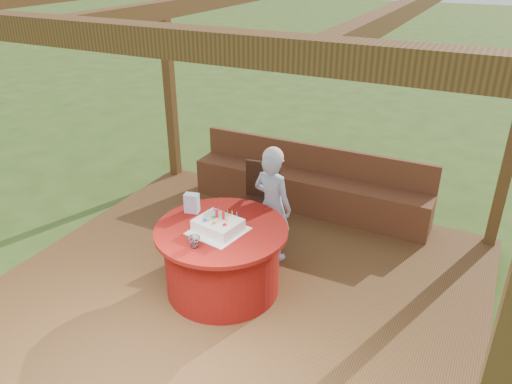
# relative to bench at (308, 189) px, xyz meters

# --- Properties ---
(ground) EXTENTS (60.00, 60.00, 0.00)m
(ground) POSITION_rel_bench_xyz_m (0.00, -1.72, -0.38)
(ground) COLOR #33501A
(ground) RESTS_ON ground
(deck) EXTENTS (4.50, 4.00, 0.12)m
(deck) POSITION_rel_bench_xyz_m (0.00, -1.72, -0.32)
(deck) COLOR brown
(deck) RESTS_ON ground
(pergola) EXTENTS (4.50, 4.00, 2.72)m
(pergola) POSITION_rel_bench_xyz_m (0.00, -1.72, 2.02)
(pergola) COLOR brown
(pergola) RESTS_ON deck
(bench) EXTENTS (3.00, 0.42, 0.80)m
(bench) POSITION_rel_bench_xyz_m (0.00, 0.00, 0.00)
(bench) COLOR brown
(bench) RESTS_ON deck
(table) EXTENTS (1.23, 1.23, 0.68)m
(table) POSITION_rel_bench_xyz_m (-0.13, -1.92, 0.08)
(table) COLOR maroon
(table) RESTS_ON deck
(chair) EXTENTS (0.46, 0.46, 0.85)m
(chair) POSITION_rel_bench_xyz_m (-0.27, -0.82, 0.20)
(chair) COLOR #311B0F
(chair) RESTS_ON deck
(elderly_woman) EXTENTS (0.48, 0.36, 1.25)m
(elderly_woman) POSITION_rel_bench_xyz_m (0.04, -1.18, 0.37)
(elderly_woman) COLOR #8BA8CF
(elderly_woman) RESTS_ON deck
(birthday_cake) EXTENTS (0.51, 0.51, 0.19)m
(birthday_cake) POSITION_rel_bench_xyz_m (-0.13, -1.98, 0.47)
(birthday_cake) COLOR white
(birthday_cake) RESTS_ON table
(gift_bag) EXTENTS (0.15, 0.11, 0.19)m
(gift_bag) POSITION_rel_bench_xyz_m (-0.54, -1.77, 0.51)
(gift_bag) COLOR #D78BC4
(gift_bag) RESTS_ON table
(drinking_glass) EXTENTS (0.14, 0.14, 0.10)m
(drinking_glass) POSITION_rel_bench_xyz_m (-0.18, -2.29, 0.46)
(drinking_glass) COLOR white
(drinking_glass) RESTS_ON table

